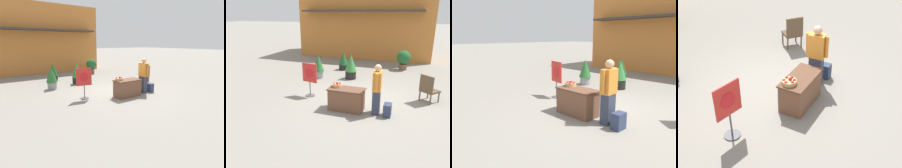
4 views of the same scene
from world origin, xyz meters
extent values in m
plane|color=gray|center=(0.00, 0.00, 0.00)|extent=(120.00, 120.00, 0.00)
cube|color=#C67533|center=(-1.94, 9.66, 2.64)|extent=(9.33, 4.38, 5.28)
cube|color=#38332D|center=(-1.94, 7.02, 3.27)|extent=(7.93, 0.90, 0.12)
cube|color=brown|center=(-0.36, -0.86, 0.36)|extent=(1.15, 0.58, 0.72)
cube|color=brown|center=(-0.36, -0.86, 0.74)|extent=(1.23, 0.62, 0.04)
cylinder|color=tan|center=(-0.74, -0.76, 0.81)|extent=(0.34, 0.34, 0.10)
sphere|color=#A30F14|center=(-0.62, -0.76, 0.85)|extent=(0.08, 0.08, 0.08)
sphere|color=#A30F14|center=(-0.67, -0.66, 0.85)|extent=(0.08, 0.08, 0.08)
sphere|color=red|center=(-0.79, -0.65, 0.85)|extent=(0.08, 0.08, 0.08)
sphere|color=red|center=(-0.86, -0.75, 0.85)|extent=(0.08, 0.08, 0.08)
sphere|color=#A30F14|center=(-0.79, -0.87, 0.85)|extent=(0.08, 0.08, 0.08)
sphere|color=#A30F14|center=(-0.68, -0.87, 0.85)|extent=(0.08, 0.08, 0.08)
sphere|color=red|center=(-0.72, -0.78, 0.88)|extent=(0.08, 0.08, 0.08)
cube|color=#33384C|center=(0.65, -0.81, 0.40)|extent=(0.26, 0.35, 0.80)
cube|color=orange|center=(0.65, -0.81, 1.12)|extent=(0.28, 0.43, 0.63)
sphere|color=tan|center=(0.65, -0.81, 1.55)|extent=(0.22, 0.22, 0.22)
cylinder|color=orange|center=(0.66, -1.07, 1.14)|extent=(0.09, 0.09, 0.58)
cylinder|color=orange|center=(0.63, -0.55, 1.14)|extent=(0.09, 0.09, 0.58)
cube|color=#2D3856|center=(1.03, -0.90, 0.21)|extent=(0.24, 0.34, 0.42)
cylinder|color=#4C4C51|center=(-2.10, -0.11, 0.01)|extent=(0.36, 0.36, 0.03)
cylinder|color=#4C4C51|center=(-2.10, -0.11, 0.31)|extent=(0.04, 0.04, 0.55)
cube|color=red|center=(-2.10, -0.11, 0.95)|extent=(0.66, 0.15, 0.75)
cylinder|color=red|center=(-2.11, -0.12, 0.95)|extent=(0.37, 0.07, 0.37)
cylinder|color=gray|center=(-2.81, 2.29, 0.18)|extent=(0.45, 0.45, 0.37)
cone|color=#28662D|center=(-2.81, 2.29, 0.77)|extent=(0.56, 0.56, 0.80)
cylinder|color=black|center=(-2.16, 4.29, 0.16)|extent=(0.49, 0.49, 0.31)
cone|color=#1E5628|center=(-2.16, 4.29, 0.70)|extent=(0.55, 0.55, 0.77)
cylinder|color=black|center=(-1.25, 2.71, 0.20)|extent=(0.54, 0.54, 0.40)
cone|color=#337A38|center=(-1.25, 2.71, 0.81)|extent=(0.59, 0.59, 0.83)
camera|label=1|loc=(-5.15, -6.74, 2.36)|focal=28.00mm
camera|label=2|loc=(1.66, -7.44, 3.21)|focal=35.00mm
camera|label=3|loc=(3.71, -5.26, 2.22)|focal=35.00mm
camera|label=4|loc=(-5.90, -3.60, 4.67)|focal=50.00mm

